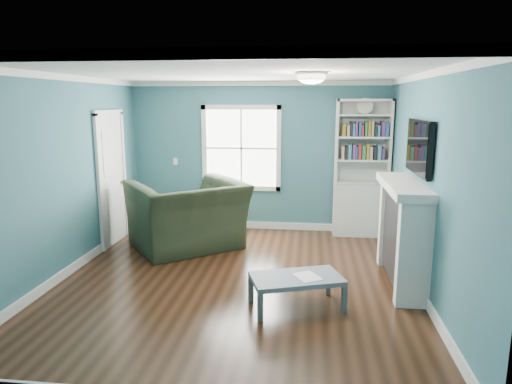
# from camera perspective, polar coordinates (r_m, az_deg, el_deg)

# --- Properties ---
(floor) EXTENTS (5.00, 5.00, 0.00)m
(floor) POSITION_cam_1_polar(r_m,az_deg,el_deg) (5.96, -2.51, -11.06)
(floor) COLOR black
(floor) RESTS_ON ground
(room_walls) EXTENTS (5.00, 5.00, 5.00)m
(room_walls) POSITION_cam_1_polar(r_m,az_deg,el_deg) (5.55, -2.65, 4.22)
(room_walls) COLOR #387278
(room_walls) RESTS_ON ground
(trim) EXTENTS (4.50, 5.00, 2.60)m
(trim) POSITION_cam_1_polar(r_m,az_deg,el_deg) (5.60, -2.62, 0.72)
(trim) COLOR white
(trim) RESTS_ON ground
(window) EXTENTS (1.40, 0.06, 1.50)m
(window) POSITION_cam_1_polar(r_m,az_deg,el_deg) (8.05, -1.85, 5.49)
(window) COLOR white
(window) RESTS_ON room_walls
(bookshelf) EXTENTS (0.90, 0.35, 2.31)m
(bookshelf) POSITION_cam_1_polar(r_m,az_deg,el_deg) (7.90, 12.99, 1.23)
(bookshelf) COLOR silver
(bookshelf) RESTS_ON ground
(fireplace) EXTENTS (0.44, 1.58, 1.30)m
(fireplace) POSITION_cam_1_polar(r_m,az_deg,el_deg) (5.98, 17.91, -5.07)
(fireplace) COLOR black
(fireplace) RESTS_ON ground
(tv) EXTENTS (0.06, 1.10, 0.65)m
(tv) POSITION_cam_1_polar(r_m,az_deg,el_deg) (5.80, 19.74, 5.31)
(tv) COLOR black
(tv) RESTS_ON fireplace
(door) EXTENTS (0.12, 0.98, 2.17)m
(door) POSITION_cam_1_polar(r_m,az_deg,el_deg) (7.61, -17.57, 1.76)
(door) COLOR silver
(door) RESTS_ON ground
(ceiling_fixture) EXTENTS (0.38, 0.38, 0.15)m
(ceiling_fixture) POSITION_cam_1_polar(r_m,az_deg,el_deg) (5.54, 6.94, 14.16)
(ceiling_fixture) COLOR white
(ceiling_fixture) RESTS_ON room_walls
(light_switch) EXTENTS (0.08, 0.01, 0.12)m
(light_switch) POSITION_cam_1_polar(r_m,az_deg,el_deg) (8.34, -10.03, 3.80)
(light_switch) COLOR white
(light_switch) RESTS_ON room_walls
(recliner) EXTENTS (1.91, 1.81, 1.40)m
(recliner) POSITION_cam_1_polar(r_m,az_deg,el_deg) (7.13, -8.57, -1.48)
(recliner) COLOR black
(recliner) RESTS_ON ground
(coffee_table) EXTENTS (1.11, 0.83, 0.36)m
(coffee_table) POSITION_cam_1_polar(r_m,az_deg,el_deg) (5.17, 5.09, -10.94)
(coffee_table) COLOR #495157
(coffee_table) RESTS_ON ground
(paper_sheet) EXTENTS (0.35, 0.37, 0.00)m
(paper_sheet) POSITION_cam_1_polar(r_m,az_deg,el_deg) (5.15, 6.43, -10.45)
(paper_sheet) COLOR white
(paper_sheet) RESTS_ON coffee_table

